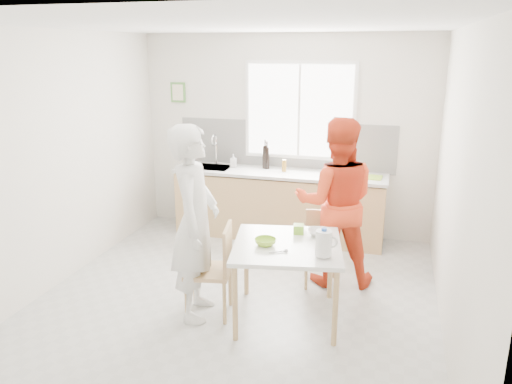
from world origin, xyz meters
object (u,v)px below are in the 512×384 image
bowl_green (265,242)px  person_white (195,223)px  person_red (336,203)px  wine_bottle_b (267,158)px  chair_left (215,267)px  wine_bottle_a (265,157)px  dining_table (287,252)px  bowl_white (319,233)px  milk_jug (324,243)px  chair_far (321,244)px

bowl_green → person_white: bearing=-173.9°
person_red → wine_bottle_b: person_red is taller
person_white → bowl_green: 0.68m
chair_left → wine_bottle_a: wine_bottle_a is taller
dining_table → wine_bottle_b: size_ratio=3.83×
bowl_green → bowl_white: size_ratio=0.89×
chair_left → bowl_green: bearing=84.1°
chair_left → wine_bottle_a: 2.41m
person_red → wine_bottle_a: 1.73m
person_red → bowl_green: bearing=52.2°
person_red → milk_jug: person_red is taller
dining_table → person_white: size_ratio=0.62×
dining_table → wine_bottle_a: bearing=109.9°
person_red → bowl_green: 1.13m
wine_bottle_a → bowl_white: bearing=-61.2°
person_red → bowl_green: person_red is taller
bowl_white → person_red: bearing=82.6°
dining_table → person_white: bearing=-169.6°
bowl_green → wine_bottle_b: (-0.58, 2.28, 0.28)m
dining_table → bowl_white: bowl_white is taller
wine_bottle_a → chair_far: bearing=-53.5°
person_white → bowl_white: person_white is taller
bowl_white → wine_bottle_b: 2.17m
person_white → wine_bottle_b: (0.08, 2.35, 0.14)m
bowl_green → milk_jug: milk_jug is taller
bowl_green → bowl_white: 0.58m
bowl_white → wine_bottle_b: (-1.02, 1.90, 0.28)m
bowl_white → chair_left: bearing=-155.3°
milk_jug → wine_bottle_b: wine_bottle_b is taller
milk_jug → chair_left: bearing=164.4°
person_white → milk_jug: person_white is taller
chair_left → wine_bottle_b: (-0.10, 2.32, 0.57)m
bowl_green → wine_bottle_b: wine_bottle_b is taller
chair_far → bowl_green: (-0.39, -0.95, 0.35)m
chair_left → wine_bottle_b: 2.39m
dining_table → bowl_green: size_ratio=5.78×
chair_far → person_red: (0.13, 0.05, 0.47)m
wine_bottle_a → milk_jug: bearing=-64.3°
person_white → person_red: (1.18, 1.07, -0.02)m
person_white → bowl_green: size_ratio=9.38×
dining_table → wine_bottle_b: wine_bottle_b is taller
wine_bottle_b → dining_table: bearing=-70.7°
milk_jug → wine_bottle_b: size_ratio=0.83×
bowl_green → wine_bottle_a: bearing=104.9°
dining_table → wine_bottle_b: bearing=109.3°
chair_far → milk_jug: bearing=-91.4°
person_white → wine_bottle_b: bearing=-12.3°
wine_bottle_b → milk_jug: bearing=-64.8°
dining_table → bowl_green: bearing=-155.6°
chair_far → milk_jug: milk_jug is taller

